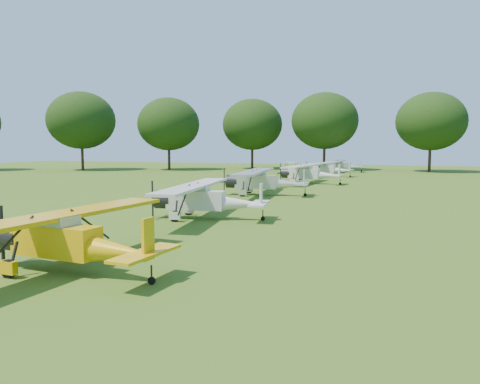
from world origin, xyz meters
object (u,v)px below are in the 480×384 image
Objects in this scene: aircraft_4 at (262,180)px; aircraft_6 at (327,168)px; aircraft_2 at (67,236)px; aircraft_3 at (204,197)px; aircraft_5 at (308,172)px; golf_cart at (291,170)px; aircraft_7 at (342,165)px.

aircraft_6 is (1.20, 25.50, -0.15)m from aircraft_4.
aircraft_4 is (-0.96, 24.58, 0.11)m from aircraft_2.
aircraft_3 is 25.84m from aircraft_5.
aircraft_3 is 5.21× the size of golf_cart.
aircraft_5 is at bearing 93.66° from aircraft_2.
aircraft_5 is 18.38m from golf_cart.
aircraft_4 is at bearing -84.15° from aircraft_6.
aircraft_3 reaches higher than aircraft_7.
aircraft_6 is at bearing 80.36° from aircraft_3.
aircraft_3 is 0.94× the size of aircraft_4.
aircraft_6 is 4.89× the size of golf_cart.
golf_cart is (-4.81, 30.19, -0.74)m from aircraft_4.
aircraft_5 is at bearing -90.58° from aircraft_7.
aircraft_3 is at bearing -79.50° from golf_cart.
aircraft_2 is at bearing -81.74° from aircraft_6.
aircraft_2 is 11.60m from aircraft_3.
aircraft_4 is 12.91m from aircraft_5.
aircraft_2 is at bearing -86.60° from aircraft_5.
aircraft_2 reaches higher than aircraft_7.
aircraft_7 is (1.64, 36.71, -0.19)m from aircraft_4.
aircraft_4 is at bearing -77.55° from golf_cart.
golf_cart is at bearing -134.32° from aircraft_7.
aircraft_7 is at bearing 80.06° from aircraft_3.
aircraft_4 reaches higher than aircraft_3.
golf_cart is (-6.45, -6.52, -0.55)m from aircraft_7.
aircraft_2 is 1.07× the size of aircraft_7.
aircraft_5 is 1.10× the size of aircraft_6.
aircraft_5 is at bearing -81.28° from aircraft_6.
aircraft_3 is 49.71m from aircraft_7.
aircraft_4 is at bearing 83.82° from aircraft_3.
aircraft_6 is 11.21m from aircraft_7.
aircraft_4 is 1.18× the size of aircraft_7.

